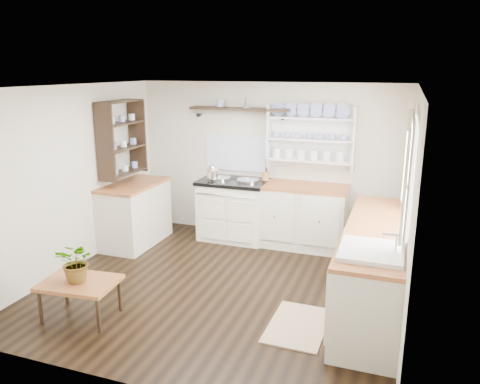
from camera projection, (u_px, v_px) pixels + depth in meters
name	position (u px, v px, depth m)	size (l,w,h in m)	color
floor	(221.00, 286.00, 5.52)	(4.00, 3.80, 0.01)	black
wall_back	(268.00, 161.00, 6.95)	(4.00, 0.02, 2.30)	beige
wall_right	(410.00, 209.00, 4.58)	(0.02, 3.80, 2.30)	beige
wall_left	(73.00, 178.00, 5.87)	(0.02, 3.80, 2.30)	beige
ceiling	(219.00, 87.00, 4.93)	(4.00, 3.80, 0.01)	white
window	(408.00, 165.00, 4.62)	(0.08, 1.55, 1.22)	white
aga_cooker	(234.00, 209.00, 6.97)	(1.01, 0.70, 0.93)	white
back_cabinets	(302.00, 215.00, 6.66)	(1.27, 0.63, 0.90)	beige
right_cabinets	(374.00, 266.00, 4.94)	(0.62, 2.43, 0.90)	beige
belfast_sink	(370.00, 264.00, 4.17)	(0.55, 0.60, 0.45)	white
left_cabinets	(135.00, 213.00, 6.77)	(0.62, 1.13, 0.90)	beige
plate_rack	(312.00, 136.00, 6.61)	(1.20, 0.22, 0.90)	white
high_shelf	(240.00, 110.00, 6.78)	(1.50, 0.29, 0.16)	black
left_shelving	(122.00, 138.00, 6.53)	(0.28, 0.80, 1.05)	black
kettle	(213.00, 172.00, 6.80)	(0.17, 0.17, 0.20)	silver
utensil_crock	(265.00, 176.00, 6.79)	(0.11, 0.11, 0.13)	#9A6938
center_table	(80.00, 285.00, 4.74)	(0.79, 0.60, 0.40)	brown
potted_plant	(77.00, 262.00, 4.67)	(0.38, 0.33, 0.42)	#3F7233
floor_rug	(298.00, 325.00, 4.66)	(0.55, 0.85, 0.02)	#967A57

